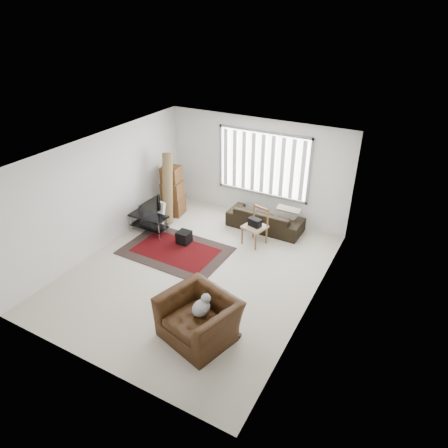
# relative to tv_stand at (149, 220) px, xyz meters

# --- Properties ---
(room) EXTENTS (6.00, 6.02, 2.71)m
(room) POSITION_rel_tv_stand_xyz_m (1.98, -0.34, 1.40)
(room) COLOR beige
(room) RESTS_ON ground
(persian_rug) EXTENTS (2.46, 1.66, 0.02)m
(persian_rug) POSITION_rel_tv_stand_xyz_m (1.08, -0.41, -0.34)
(persian_rug) COLOR black
(persian_rug) RESTS_ON ground
(tv_stand) EXTENTS (0.98, 0.44, 0.49)m
(tv_stand) POSITION_rel_tv_stand_xyz_m (0.00, 0.00, 0.00)
(tv_stand) COLOR black
(tv_stand) RESTS_ON ground
(tv) EXTENTS (0.10, 0.80, 0.46)m
(tv) POSITION_rel_tv_stand_xyz_m (-0.00, 0.00, 0.36)
(tv) COLOR black
(tv) RESTS_ON tv_stand
(subwoofer) EXTENTS (0.31, 0.31, 0.31)m
(subwoofer) POSITION_rel_tv_stand_xyz_m (1.07, -0.02, -0.18)
(subwoofer) COLOR black
(subwoofer) RESTS_ON persian_rug
(moving_boxes) EXTENTS (0.63, 0.59, 1.36)m
(moving_boxes) POSITION_rel_tv_stand_xyz_m (-0.07, 1.16, 0.28)
(moving_boxes) COLOR brown
(moving_boxes) RESTS_ON ground
(white_flatpack) EXTENTS (0.58, 0.34, 0.70)m
(white_flatpack) POSITION_rel_tv_stand_xyz_m (-0.08, 0.43, -0.01)
(white_flatpack) COLOR silver
(white_flatpack) RESTS_ON ground
(rolled_rug) EXTENTS (0.53, 0.79, 1.83)m
(rolled_rug) POSITION_rel_tv_stand_xyz_m (0.03, 0.83, 0.56)
(rolled_rug) COLOR brown
(rolled_rug) RESTS_ON ground
(sofa) EXTENTS (1.95, 0.86, 0.75)m
(sofa) POSITION_rel_tv_stand_xyz_m (2.50, 1.60, 0.02)
(sofa) COLOR black
(sofa) RESTS_ON ground
(side_chair) EXTENTS (0.60, 0.60, 0.92)m
(side_chair) POSITION_rel_tv_stand_xyz_m (2.57, 0.81, 0.15)
(side_chair) COLOR #8D795C
(side_chair) RESTS_ON ground
(armchair) EXTENTS (1.49, 1.38, 0.92)m
(armchair) POSITION_rel_tv_stand_xyz_m (3.01, -2.47, 0.11)
(armchair) COLOR #321A0A
(armchair) RESTS_ON ground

